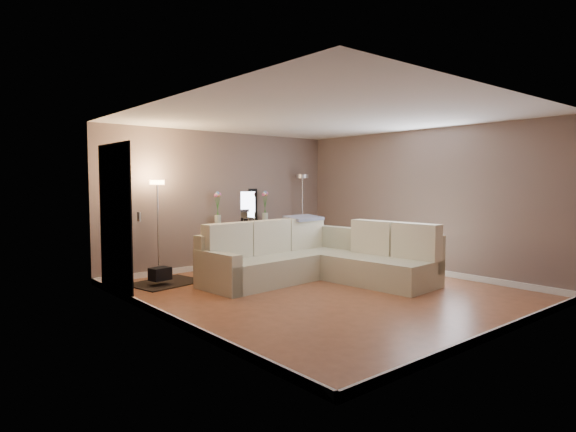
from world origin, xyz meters
TOP-DOWN VIEW (x-y plane):
  - floor at (0.00, 0.00)m, footprint 5.00×5.50m
  - ceiling at (0.00, 0.00)m, footprint 5.00×5.50m
  - wall_back at (0.00, 2.76)m, footprint 5.00×0.02m
  - wall_front at (0.00, -2.76)m, footprint 5.00×0.02m
  - wall_left at (-2.51, 0.00)m, footprint 0.02×5.50m
  - wall_right at (2.51, 0.00)m, footprint 0.02×5.50m
  - baseboard_back at (0.00, 2.73)m, footprint 5.00×0.03m
  - baseboard_front at (0.00, -2.73)m, footprint 5.00×0.03m
  - baseboard_left at (-2.48, 0.00)m, footprint 0.03×5.50m
  - baseboard_right at (2.48, 0.00)m, footprint 0.03×5.50m
  - doorway at (-2.48, 1.70)m, footprint 0.02×1.20m
  - switch_plate at (-2.48, 0.85)m, footprint 0.02×0.08m
  - sectional_sofa at (0.48, 0.69)m, footprint 3.04×2.79m
  - throw_blanket at (0.91, 1.44)m, footprint 0.76×0.51m
  - console_table at (0.27, 2.61)m, footprint 1.30×0.39m
  - leaning_mirror at (0.35, 2.78)m, footprint 0.91×0.08m
  - table_decor at (0.34, 2.57)m, footprint 0.55×0.13m
  - flower_vase_left at (-0.20, 2.63)m, footprint 0.15×0.12m
  - flower_vase_right at (0.89, 2.59)m, footprint 0.15×0.12m
  - floor_lamp_lit at (-1.51, 2.41)m, footprint 0.28×0.28m
  - floor_lamp_unlit at (1.82, 2.50)m, footprint 0.30×0.30m
  - charcoal_rug at (-1.53, 2.07)m, footprint 1.23×1.02m
  - black_bag at (-1.69, 1.95)m, footprint 0.35×0.27m

SIDE VIEW (x-z plane):
  - floor at x=0.00m, z-range -0.01..0.00m
  - charcoal_rug at x=-1.53m, z-range 0.00..0.01m
  - baseboard_back at x=0.00m, z-range 0.00..0.10m
  - baseboard_front at x=0.00m, z-range 0.00..0.10m
  - baseboard_left at x=-2.48m, z-range 0.00..0.10m
  - baseboard_right at x=2.48m, z-range 0.00..0.10m
  - black_bag at x=-1.69m, z-range 0.09..0.29m
  - sectional_sofa at x=0.48m, z-range -0.13..0.87m
  - console_table at x=0.27m, z-range 0.05..0.84m
  - table_decor at x=0.34m, z-range 0.76..0.89m
  - throw_blanket at x=0.91m, z-range 0.94..1.04m
  - flower_vase_left at x=-0.20m, z-range 0.74..1.42m
  - flower_vase_right at x=0.89m, z-range 0.74..1.42m
  - doorway at x=-2.48m, z-range 0.00..2.20m
  - leaning_mirror at x=0.35m, z-range 0.81..1.52m
  - floor_lamp_lit at x=-1.51m, z-range 0.35..2.03m
  - switch_plate at x=-2.48m, z-range 1.14..1.26m
  - floor_lamp_unlit at x=1.82m, z-range 0.37..2.18m
  - wall_back at x=0.00m, z-range 0.00..2.60m
  - wall_front at x=0.00m, z-range 0.00..2.60m
  - wall_left at x=-2.51m, z-range 0.00..2.60m
  - wall_right at x=2.51m, z-range 0.00..2.60m
  - ceiling at x=0.00m, z-range 2.60..2.61m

